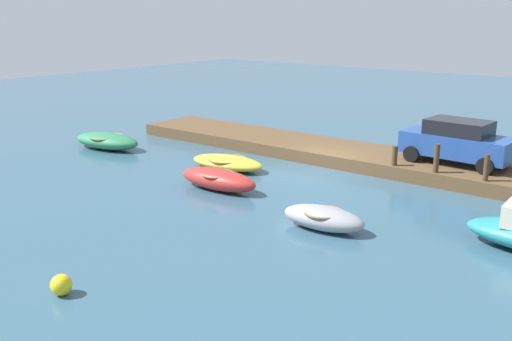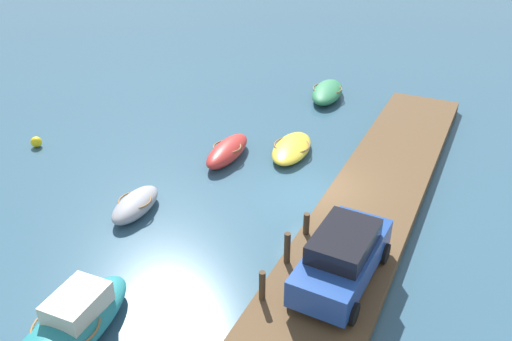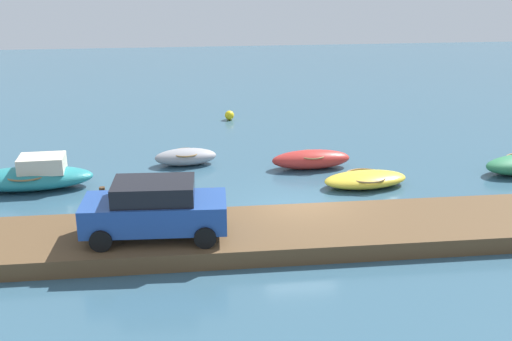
# 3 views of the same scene
# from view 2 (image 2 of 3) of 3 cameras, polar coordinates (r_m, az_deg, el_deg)

# --- Properties ---
(ground_plane) EXTENTS (84.00, 84.00, 0.00)m
(ground_plane) POSITION_cam_2_polar(r_m,az_deg,el_deg) (21.27, 6.19, -2.85)
(ground_plane) COLOR #33566B
(dock_platform) EXTENTS (22.31, 3.38, 0.54)m
(dock_platform) POSITION_cam_2_polar(r_m,az_deg,el_deg) (20.65, 12.04, -3.60)
(dock_platform) COLOR brown
(dock_platform) RESTS_ON ground_plane
(dinghy_grey) EXTENTS (2.72, 1.40, 0.70)m
(dinghy_grey) POSITION_cam_2_polar(r_m,az_deg,el_deg) (20.57, -12.65, -3.52)
(dinghy_grey) COLOR #939399
(dinghy_grey) RESTS_ON ground_plane
(rowboat_yellow) EXTENTS (3.46, 1.92, 0.57)m
(rowboat_yellow) POSITION_cam_2_polar(r_m,az_deg,el_deg) (24.24, 3.80, 2.39)
(rowboat_yellow) COLOR gold
(rowboat_yellow) RESTS_ON ground_plane
(rowboat_green) EXTENTS (3.83, 2.08, 0.77)m
(rowboat_green) POSITION_cam_2_polar(r_m,az_deg,el_deg) (30.45, 7.55, 8.26)
(rowboat_green) COLOR #2D7A4C
(rowboat_green) RESTS_ON ground_plane
(motorboat_teal) EXTENTS (4.88, 1.96, 1.29)m
(motorboat_teal) POSITION_cam_2_polar(r_m,az_deg,el_deg) (15.93, -19.22, -15.45)
(motorboat_teal) COLOR teal
(motorboat_teal) RESTS_ON ground_plane
(rowboat_red) EXTENTS (3.38, 1.33, 0.78)m
(rowboat_red) POSITION_cam_2_polar(r_m,az_deg,el_deg) (23.76, -3.05, 2.10)
(rowboat_red) COLOR #B72D28
(rowboat_red) RESTS_ON ground_plane
(mooring_post_west) EXTENTS (0.19, 0.19, 0.97)m
(mooring_post_west) POSITION_cam_2_polar(r_m,az_deg,el_deg) (15.53, 0.66, -12.09)
(mooring_post_west) COLOR #47331E
(mooring_post_west) RESTS_ON dock_platform
(mooring_post_mid_west) EXTENTS (0.20, 0.20, 1.09)m
(mooring_post_mid_west) POSITION_cam_2_polar(r_m,az_deg,el_deg) (16.79, 3.32, -8.18)
(mooring_post_mid_west) COLOR #47331E
(mooring_post_mid_west) RESTS_ON dock_platform
(mooring_post_mid_east) EXTENTS (0.21, 0.21, 0.77)m
(mooring_post_mid_east) POSITION_cam_2_polar(r_m,az_deg,el_deg) (18.15, 5.35, -5.62)
(mooring_post_mid_east) COLOR #47331E
(mooring_post_mid_east) RESTS_ON dock_platform
(parked_car) EXTENTS (4.28, 2.14, 1.74)m
(parked_car) POSITION_cam_2_polar(r_m,az_deg,el_deg) (16.07, 9.15, -8.96)
(parked_car) COLOR #234793
(parked_car) RESTS_ON dock_platform
(marker_buoy) EXTENTS (0.50, 0.50, 0.50)m
(marker_buoy) POSITION_cam_2_polar(r_m,az_deg,el_deg) (26.81, -22.23, 2.82)
(marker_buoy) COLOR yellow
(marker_buoy) RESTS_ON ground_plane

